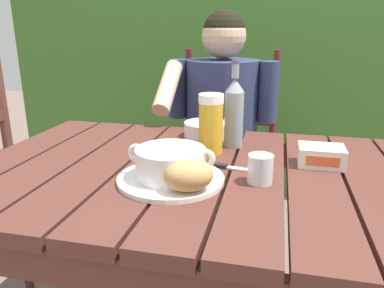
{
  "coord_description": "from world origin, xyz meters",
  "views": [
    {
      "loc": [
        0.19,
        -0.94,
        1.12
      ],
      "look_at": [
        -0.03,
        -0.01,
        0.82
      ],
      "focal_mm": 34.85,
      "sensor_mm": 36.0,
      "label": 1
    }
  ],
  "objects_px": {
    "chair_near_diner": "(225,156)",
    "person_eating": "(220,125)",
    "water_glass_small": "(260,169)",
    "butter_tub": "(321,156)",
    "diner_bowl": "(206,130)",
    "serving_plate": "(171,179)",
    "beer_bottle": "(234,111)",
    "soup_bowl": "(171,162)",
    "bread_roll": "(187,175)",
    "beer_glass": "(211,124)",
    "table_knife": "(226,167)"
  },
  "relations": [
    {
      "from": "chair_near_diner",
      "to": "person_eating",
      "type": "xyz_separation_m",
      "value": [
        -0.0,
        -0.2,
        0.22
      ]
    },
    {
      "from": "water_glass_small",
      "to": "butter_tub",
      "type": "bearing_deg",
      "value": 45.63
    },
    {
      "from": "chair_near_diner",
      "to": "diner_bowl",
      "type": "distance_m",
      "value": 0.62
    },
    {
      "from": "water_glass_small",
      "to": "butter_tub",
      "type": "height_order",
      "value": "water_glass_small"
    },
    {
      "from": "person_eating",
      "to": "water_glass_small",
      "type": "distance_m",
      "value": 0.75
    },
    {
      "from": "butter_tub",
      "to": "diner_bowl",
      "type": "distance_m",
      "value": 0.43
    },
    {
      "from": "serving_plate",
      "to": "butter_tub",
      "type": "height_order",
      "value": "butter_tub"
    },
    {
      "from": "beer_bottle",
      "to": "butter_tub",
      "type": "xyz_separation_m",
      "value": [
        0.26,
        -0.12,
        -0.09
      ]
    },
    {
      "from": "soup_bowl",
      "to": "water_glass_small",
      "type": "xyz_separation_m",
      "value": [
        0.22,
        0.04,
        -0.01
      ]
    },
    {
      "from": "beer_bottle",
      "to": "water_glass_small",
      "type": "relative_size",
      "value": 3.8
    },
    {
      "from": "person_eating",
      "to": "diner_bowl",
      "type": "height_order",
      "value": "person_eating"
    },
    {
      "from": "chair_near_diner",
      "to": "butter_tub",
      "type": "distance_m",
      "value": 0.89
    },
    {
      "from": "bread_roll",
      "to": "diner_bowl",
      "type": "bearing_deg",
      "value": 96.05
    },
    {
      "from": "chair_near_diner",
      "to": "beer_glass",
      "type": "xyz_separation_m",
      "value": [
        0.05,
        -0.71,
        0.35
      ]
    },
    {
      "from": "beer_glass",
      "to": "water_glass_small",
      "type": "relative_size",
      "value": 2.5
    },
    {
      "from": "beer_glass",
      "to": "person_eating",
      "type": "bearing_deg",
      "value": 95.63
    },
    {
      "from": "beer_glass",
      "to": "water_glass_small",
      "type": "bearing_deg",
      "value": -51.61
    },
    {
      "from": "beer_bottle",
      "to": "butter_tub",
      "type": "height_order",
      "value": "beer_bottle"
    },
    {
      "from": "person_eating",
      "to": "soup_bowl",
      "type": "bearing_deg",
      "value": -90.46
    },
    {
      "from": "person_eating",
      "to": "table_knife",
      "type": "relative_size",
      "value": 7.88
    },
    {
      "from": "chair_near_diner",
      "to": "person_eating",
      "type": "height_order",
      "value": "person_eating"
    },
    {
      "from": "chair_near_diner",
      "to": "soup_bowl",
      "type": "distance_m",
      "value": 1.01
    },
    {
      "from": "water_glass_small",
      "to": "diner_bowl",
      "type": "height_order",
      "value": "water_glass_small"
    },
    {
      "from": "bread_roll",
      "to": "chair_near_diner",
      "type": "bearing_deg",
      "value": 92.85
    },
    {
      "from": "bread_roll",
      "to": "beer_glass",
      "type": "distance_m",
      "value": 0.32
    },
    {
      "from": "beer_glass",
      "to": "beer_bottle",
      "type": "relative_size",
      "value": 0.66
    },
    {
      "from": "table_knife",
      "to": "butter_tub",
      "type": "bearing_deg",
      "value": 18.27
    },
    {
      "from": "serving_plate",
      "to": "beer_bottle",
      "type": "xyz_separation_m",
      "value": [
        0.12,
        0.33,
        0.11
      ]
    },
    {
      "from": "chair_near_diner",
      "to": "butter_tub",
      "type": "relative_size",
      "value": 8.14
    },
    {
      "from": "bread_roll",
      "to": "beer_bottle",
      "type": "xyz_separation_m",
      "value": [
        0.06,
        0.4,
        0.07
      ]
    },
    {
      "from": "beer_bottle",
      "to": "table_knife",
      "type": "distance_m",
      "value": 0.23
    },
    {
      "from": "soup_bowl",
      "to": "table_knife",
      "type": "distance_m",
      "value": 0.18
    },
    {
      "from": "person_eating",
      "to": "diner_bowl",
      "type": "xyz_separation_m",
      "value": [
        0.0,
        -0.34,
        0.07
      ]
    },
    {
      "from": "chair_near_diner",
      "to": "soup_bowl",
      "type": "xyz_separation_m",
      "value": [
        -0.01,
        -0.96,
        0.31
      ]
    },
    {
      "from": "serving_plate",
      "to": "diner_bowl",
      "type": "distance_m",
      "value": 0.42
    },
    {
      "from": "beer_bottle",
      "to": "diner_bowl",
      "type": "distance_m",
      "value": 0.17
    },
    {
      "from": "beer_bottle",
      "to": "water_glass_small",
      "type": "distance_m",
      "value": 0.31
    },
    {
      "from": "person_eating",
      "to": "soup_bowl",
      "type": "relative_size",
      "value": 5.28
    },
    {
      "from": "soup_bowl",
      "to": "butter_tub",
      "type": "xyz_separation_m",
      "value": [
        0.38,
        0.2,
        -0.02
      ]
    },
    {
      "from": "person_eating",
      "to": "bread_roll",
      "type": "xyz_separation_m",
      "value": [
        0.05,
        -0.83,
        0.09
      ]
    },
    {
      "from": "chair_near_diner",
      "to": "serving_plate",
      "type": "relative_size",
      "value": 3.75
    },
    {
      "from": "chair_near_diner",
      "to": "person_eating",
      "type": "bearing_deg",
      "value": -90.84
    },
    {
      "from": "table_knife",
      "to": "bread_roll",
      "type": "bearing_deg",
      "value": -108.64
    },
    {
      "from": "beer_glass",
      "to": "serving_plate",
      "type": "bearing_deg",
      "value": -102.89
    },
    {
      "from": "serving_plate",
      "to": "beer_glass",
      "type": "distance_m",
      "value": 0.27
    },
    {
      "from": "water_glass_small",
      "to": "diner_bowl",
      "type": "xyz_separation_m",
      "value": [
        -0.21,
        0.37,
        -0.01
      ]
    },
    {
      "from": "beer_bottle",
      "to": "bread_roll",
      "type": "bearing_deg",
      "value": -98.15
    },
    {
      "from": "beer_glass",
      "to": "table_knife",
      "type": "distance_m",
      "value": 0.17
    },
    {
      "from": "soup_bowl",
      "to": "bread_roll",
      "type": "xyz_separation_m",
      "value": [
        0.06,
        -0.07,
        -0.0
      ]
    },
    {
      "from": "person_eating",
      "to": "bread_roll",
      "type": "distance_m",
      "value": 0.84
    }
  ]
}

